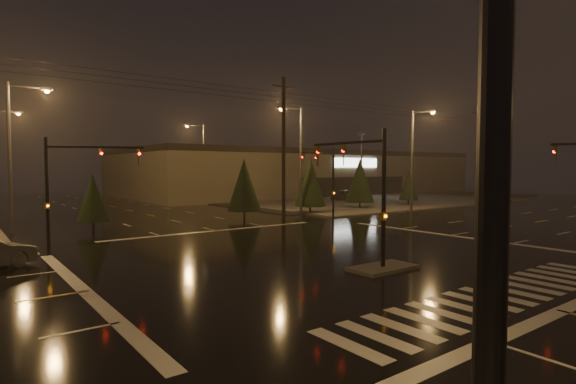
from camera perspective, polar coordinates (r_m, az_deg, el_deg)
name	(u,v)px	position (r m, az deg, el deg)	size (l,w,h in m)	color
ground	(321,255)	(22.64, 4.23, -8.00)	(140.00, 140.00, 0.00)	black
sidewalk_ne	(341,198)	(64.76, 6.72, -0.79)	(36.00, 36.00, 0.12)	#4D4A45
median_island	(383,268)	(19.85, 11.97, -9.40)	(3.00, 1.60, 0.15)	#4D4A45
crosswalk	(497,296)	(17.11, 24.98, -11.88)	(15.00, 2.60, 0.01)	beige
stop_bar_near	(561,311)	(16.30, 31.35, -12.78)	(16.00, 0.50, 0.01)	beige
stop_bar_far	(217,231)	(31.64, -9.06, -4.87)	(16.00, 0.50, 0.01)	beige
parking_lot	(375,198)	(66.95, 11.00, -0.72)	(50.00, 24.00, 0.08)	black
retail_building	(299,171)	(79.98, 1.40, 2.66)	(60.20, 28.30, 7.20)	#665D49
signal_mast_median	(368,181)	(20.02, 10.08, 1.34)	(0.25, 4.59, 6.00)	black
signal_mast_ne	(327,175)	(36.11, 5.00, 2.16)	(4.84, 1.86, 6.00)	black
signal_mast_nw	(68,178)	(27.34, -26.12, 1.59)	(4.84, 1.86, 6.00)	black
streetlight_1	(15,146)	(34.91, -31.38, 5.00)	(2.77, 0.32, 10.00)	#38383A
streetlight_3	(298,152)	(41.71, 1.33, 5.04)	(2.77, 0.32, 10.00)	#38383A
streetlight_4	(202,157)	(58.72, -10.90, 4.40)	(2.77, 0.32, 10.00)	#38383A
streetlight_6	(415,153)	(46.08, 15.80, 4.74)	(0.32, 2.77, 10.00)	#38383A
utility_pole_1	(284,147)	(38.20, -0.57, 5.72)	(2.20, 0.32, 12.00)	black
utility_pole_2	(477,154)	(60.98, 22.83, 4.47)	(2.20, 0.32, 12.00)	black
conifer_0	(310,182)	(43.22, 2.84, 1.30)	(3.00, 3.00, 5.38)	black
conifer_1	(360,180)	(49.08, 9.12, 1.50)	(3.03, 3.03, 5.44)	black
conifer_2	(409,185)	(53.54, 15.07, 0.86)	(2.19, 2.19, 4.13)	black
conifer_3	(93,198)	(33.40, -23.55, -0.65)	(2.10, 2.10, 3.98)	black
conifer_4	(244,185)	(38.40, -5.59, 0.92)	(2.86, 2.86, 5.17)	black
car_parked	(349,195)	(59.25, 7.72, -0.43)	(1.90, 4.71, 1.61)	black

